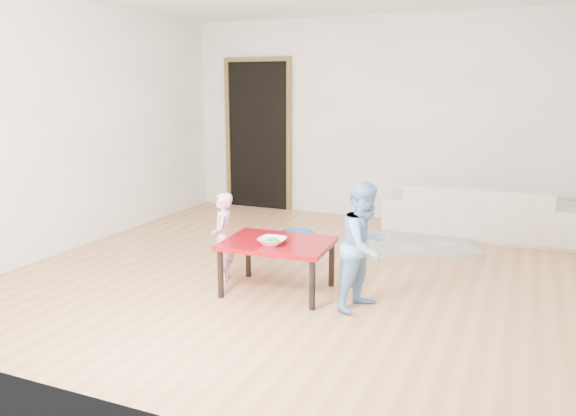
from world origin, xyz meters
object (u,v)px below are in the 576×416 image
Objects in this scene: sofa at (477,210)px; child_pink at (223,238)px; bowl at (272,241)px; red_table at (278,267)px; child_blue at (365,246)px; basin at (297,238)px.

child_pink is at bearing 52.13° from sofa.
bowl is (-1.38, -2.73, 0.17)m from sofa.
child_blue is at bearing -4.13° from red_table.
child_pink is (-0.55, 0.05, 0.18)m from red_table.
bowl is 1.68m from basin.
basin is at bearing 56.87° from child_blue.
child_pink is 1.33m from child_blue.
child_blue reaches higher than red_table.
child_blue is at bearing 3.98° from bowl.
bowl is 0.28× the size of child_pink.
child_pink is 2.01× the size of basin.
child_blue reaches higher than basin.
child_pink is (-0.56, 0.16, -0.07)m from bowl.
bowl is at bearing -75.12° from basin.
sofa is 3.22m from child_pink.
red_table is 2.22× the size of basin.
child_pink reaches higher than sofa.
red_table is 1.11× the size of child_pink.
child_blue is (1.32, -0.11, 0.10)m from child_pink.
red_table is 3.93× the size of bowl.
bowl is 0.58m from child_pink.
basin is at bearing 105.91° from red_table.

